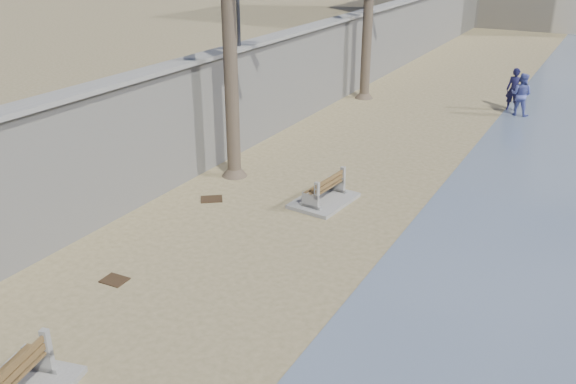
% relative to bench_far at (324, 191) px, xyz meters
% --- Properties ---
extents(seawall, '(0.45, 70.00, 3.50)m').
position_rel_bench_far_xyz_m(seawall, '(-4.60, 10.70, 1.40)').
color(seawall, gray).
rests_on(seawall, ground_plane).
extents(wall_cap, '(0.80, 70.00, 0.12)m').
position_rel_bench_far_xyz_m(wall_cap, '(-4.60, 10.70, 3.20)').
color(wall_cap, gray).
rests_on(wall_cap, seawall).
extents(bench_far, '(1.51, 2.06, 0.81)m').
position_rel_bench_far_xyz_m(bench_far, '(0.00, 0.00, 0.00)').
color(bench_far, gray).
rests_on(bench_far, ground_plane).
extents(person_a, '(0.76, 0.52, 2.06)m').
position_rel_bench_far_xyz_m(person_a, '(2.84, 12.70, 0.68)').
color(person_a, '#141335').
rests_on(person_a, ground_plane).
extents(person_b, '(1.05, 0.88, 1.96)m').
position_rel_bench_far_xyz_m(person_b, '(3.24, 12.00, 0.62)').
color(person_b, '#5058A6').
rests_on(person_b, ground_plane).
extents(debris_c, '(0.79, 0.76, 0.03)m').
position_rel_bench_far_xyz_m(debris_c, '(-2.91, -1.39, -0.34)').
color(debris_c, '#382616').
rests_on(debris_c, ground_plane).
extents(debris_d, '(0.56, 0.46, 0.03)m').
position_rel_bench_far_xyz_m(debris_d, '(-2.20, -6.05, -0.34)').
color(debris_d, '#382616').
rests_on(debris_d, ground_plane).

